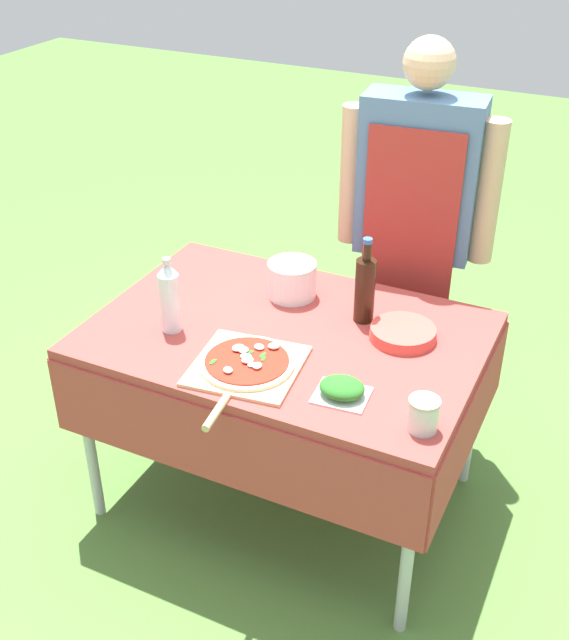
{
  "coord_description": "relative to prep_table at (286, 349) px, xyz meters",
  "views": [
    {
      "loc": [
        0.99,
        -2.05,
        2.18
      ],
      "look_at": [
        -0.01,
        0.0,
        0.78
      ],
      "focal_mm": 45.0,
      "sensor_mm": 36.0,
      "label": 1
    }
  ],
  "objects": [
    {
      "name": "ground_plane",
      "position": [
        0.0,
        0.0,
        -0.67
      ],
      "size": [
        12.0,
        12.0,
        0.0
      ],
      "primitive_type": "plane",
      "color": "#517F38"
    },
    {
      "name": "prep_table",
      "position": [
        0.0,
        0.0,
        0.0
      ],
      "size": [
        1.31,
        0.9,
        0.74
      ],
      "color": "#A83D38",
      "rests_on": "ground"
    },
    {
      "name": "person_cook",
      "position": [
        0.22,
        0.66,
        0.27
      ],
      "size": [
        0.6,
        0.23,
        1.6
      ],
      "rotation": [
        0.0,
        0.0,
        3.24
      ],
      "color": "#333D56",
      "rests_on": "ground"
    },
    {
      "name": "pizza_on_peel",
      "position": [
        -0.02,
        -0.26,
        0.09
      ],
      "size": [
        0.37,
        0.51,
        0.05
      ],
      "rotation": [
        0.0,
        0.0,
        0.12
      ],
      "color": "#D1B27F",
      "rests_on": "prep_table"
    },
    {
      "name": "oil_bottle",
      "position": [
        0.21,
        0.18,
        0.2
      ],
      "size": [
        0.07,
        0.07,
        0.31
      ],
      "color": "black",
      "rests_on": "prep_table"
    },
    {
      "name": "water_bottle",
      "position": [
        -0.35,
        -0.16,
        0.2
      ],
      "size": [
        0.07,
        0.07,
        0.27
      ],
      "color": "silver",
      "rests_on": "prep_table"
    },
    {
      "name": "herb_container",
      "position": [
        0.31,
        -0.26,
        0.1
      ],
      "size": [
        0.17,
        0.15,
        0.06
      ],
      "rotation": [
        0.0,
        0.0,
        0.09
      ],
      "color": "silver",
      "rests_on": "prep_table"
    },
    {
      "name": "mixing_tub",
      "position": [
        -0.09,
        0.23,
        0.14
      ],
      "size": [
        0.18,
        0.18,
        0.13
      ],
      "primitive_type": "cylinder",
      "color": "silver",
      "rests_on": "prep_table"
    },
    {
      "name": "plate_stack",
      "position": [
        0.37,
        0.13,
        0.1
      ],
      "size": [
        0.22,
        0.22,
        0.04
      ],
      "color": "#DB4C42",
      "rests_on": "prep_table"
    },
    {
      "name": "sauce_jar",
      "position": [
        0.57,
        -0.3,
        0.12
      ],
      "size": [
        0.09,
        0.09,
        0.1
      ],
      "color": "silver",
      "rests_on": "prep_table"
    }
  ]
}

